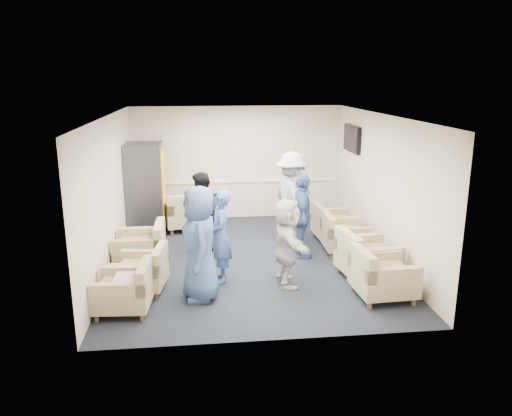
{
  "coord_description": "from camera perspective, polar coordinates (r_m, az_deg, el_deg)",
  "views": [
    {
      "loc": [
        -0.9,
        -8.85,
        3.37
      ],
      "look_at": [
        0.14,
        0.2,
        0.96
      ],
      "focal_mm": 35.0,
      "sensor_mm": 36.0,
      "label": 1
    }
  ],
  "objects": [
    {
      "name": "floor",
      "position": [
        9.51,
        -0.7,
        -5.93
      ],
      "size": [
        6.0,
        6.0,
        0.0
      ],
      "primitive_type": "plane",
      "color": "black",
      "rests_on": "ground"
    },
    {
      "name": "vending_machine",
      "position": [
        11.24,
        -12.5,
        2.24
      ],
      "size": [
        0.8,
        0.94,
        1.98
      ],
      "color": "#48484F",
      "rests_on": "floor"
    },
    {
      "name": "armchair_right_midnear",
      "position": [
        8.77,
        12.29,
        -5.64
      ],
      "size": [
        1.0,
        1.0,
        0.72
      ],
      "rotation": [
        0.0,
        0.0,
        1.7
      ],
      "color": "tan",
      "rests_on": "floor"
    },
    {
      "name": "person_front_right",
      "position": [
        8.2,
        3.57,
        -3.95
      ],
      "size": [
        0.51,
        1.39,
        1.47
      ],
      "primitive_type": "imported",
      "rotation": [
        0.0,
        0.0,
        1.63
      ],
      "color": "silver",
      "rests_on": "floor"
    },
    {
      "name": "person_front_left",
      "position": [
        7.67,
        -6.45,
        -4.05
      ],
      "size": [
        0.67,
        0.94,
        1.8
      ],
      "primitive_type": "imported",
      "rotation": [
        0.0,
        0.0,
        -1.45
      ],
      "color": "#3C5890",
      "rests_on": "floor"
    },
    {
      "name": "person_mid_right",
      "position": [
        9.47,
        5.28,
        -0.94
      ],
      "size": [
        0.47,
        0.98,
        1.61
      ],
      "primitive_type": "imported",
      "rotation": [
        0.0,
        0.0,
        1.48
      ],
      "color": "#3C5890",
      "rests_on": "floor"
    },
    {
      "name": "person_back_right",
      "position": [
        10.3,
        4.15,
        1.18
      ],
      "size": [
        1.01,
        1.37,
        1.89
      ],
      "primitive_type": "imported",
      "rotation": [
        0.0,
        0.0,
        1.85
      ],
      "color": "white",
      "rests_on": "floor"
    },
    {
      "name": "armchair_left_mid",
      "position": [
        8.31,
        -12.74,
        -7.18
      ],
      "size": [
        0.88,
        0.88,
        0.62
      ],
      "rotation": [
        0.0,
        0.0,
        -1.71
      ],
      "color": "tan",
      "rests_on": "floor"
    },
    {
      "name": "armchair_corner",
      "position": [
        11.37,
        -8.06,
        -0.64
      ],
      "size": [
        1.09,
        1.09,
        0.74
      ],
      "rotation": [
        0.0,
        0.0,
        3.35
      ],
      "color": "tan",
      "rests_on": "floor"
    },
    {
      "name": "left_wall",
      "position": [
        9.22,
        -16.39,
        1.55
      ],
      "size": [
        0.02,
        6.0,
        2.7
      ],
      "primitive_type": "cube",
      "color": "beige",
      "rests_on": "floor"
    },
    {
      "name": "front_wall",
      "position": [
        6.25,
        2.08,
        -4.04
      ],
      "size": [
        5.0,
        0.02,
        2.7
      ],
      "primitive_type": "cube",
      "color": "beige",
      "rests_on": "floor"
    },
    {
      "name": "armchair_right_far",
      "position": [
        10.66,
        8.65,
        -1.94
      ],
      "size": [
        0.86,
        0.86,
        0.65
      ],
      "rotation": [
        0.0,
        0.0,
        1.62
      ],
      "color": "tan",
      "rests_on": "floor"
    },
    {
      "name": "back_wall",
      "position": [
        12.05,
        -2.19,
        5.17
      ],
      "size": [
        5.0,
        0.02,
        2.7
      ],
      "primitive_type": "cube",
      "color": "beige",
      "rests_on": "floor"
    },
    {
      "name": "pillow",
      "position": [
        7.6,
        -14.67,
        -8.04
      ],
      "size": [
        0.34,
        0.44,
        0.12
      ],
      "primitive_type": "cube",
      "rotation": [
        0.0,
        0.0,
        -1.61
      ],
      "color": "beige",
      "rests_on": "armchair_left_near"
    },
    {
      "name": "tv",
      "position": [
        11.24,
        10.87,
        7.8
      ],
      "size": [
        0.1,
        1.0,
        0.58
      ],
      "color": "black",
      "rests_on": "right_wall"
    },
    {
      "name": "armchair_left_far",
      "position": [
        9.32,
        -12.74,
        -4.5
      ],
      "size": [
        0.88,
        0.88,
        0.69
      ],
      "rotation": [
        0.0,
        0.0,
        -1.59
      ],
      "color": "tan",
      "rests_on": "floor"
    },
    {
      "name": "armchair_right_near",
      "position": [
        8.07,
        13.96,
        -7.65
      ],
      "size": [
        0.91,
        0.91,
        0.69
      ],
      "rotation": [
        0.0,
        0.0,
        1.62
      ],
      "color": "tan",
      "rests_on": "floor"
    },
    {
      "name": "chair_rail",
      "position": [
        12.12,
        -2.16,
        3.05
      ],
      "size": [
        4.98,
        0.04,
        0.06
      ],
      "primitive_type": "cube",
      "color": "white",
      "rests_on": "back_wall"
    },
    {
      "name": "ceiling",
      "position": [
        8.92,
        -0.75,
        10.51
      ],
      "size": [
        6.0,
        6.0,
        0.0
      ],
      "primitive_type": "plane",
      "rotation": [
        3.14,
        0.0,
        0.0
      ],
      "color": "silver",
      "rests_on": "back_wall"
    },
    {
      "name": "armchair_left_near",
      "position": [
        7.66,
        -14.55,
        -9.19
      ],
      "size": [
        0.85,
        0.85,
        0.63
      ],
      "rotation": [
        0.0,
        0.0,
        -1.65
      ],
      "color": "tan",
      "rests_on": "floor"
    },
    {
      "name": "armchair_right_midfar",
      "position": [
        9.96,
        9.82,
        -3.17
      ],
      "size": [
        0.86,
        0.86,
        0.66
      ],
      "rotation": [
        0.0,
        0.0,
        1.53
      ],
      "color": "tan",
      "rests_on": "floor"
    },
    {
      "name": "person_back_left",
      "position": [
        9.78,
        -6.15,
        -0.56
      ],
      "size": [
        0.93,
        0.97,
        1.58
      ],
      "primitive_type": "imported",
      "rotation": [
        0.0,
        0.0,
        -0.96
      ],
      "color": "black",
      "rests_on": "floor"
    },
    {
      "name": "person_mid_left",
      "position": [
        8.32,
        -4.11,
        -3.27
      ],
      "size": [
        0.38,
        0.58,
        1.59
      ],
      "primitive_type": "imported",
      "rotation": [
        0.0,
        0.0,
        -1.57
      ],
      "color": "#3C5890",
      "rests_on": "floor"
    },
    {
      "name": "backpack",
      "position": [
        8.96,
        -11.53,
        -6.02
      ],
      "size": [
        0.3,
        0.24,
        0.44
      ],
      "rotation": [
        0.0,
        0.0,
        0.26
      ],
      "color": "black",
      "rests_on": "floor"
    },
    {
      "name": "right_wall",
      "position": [
        9.69,
        14.15,
        2.34
      ],
      "size": [
        0.02,
        6.0,
        2.7
      ],
      "primitive_type": "cube",
      "color": "beige",
      "rests_on": "floor"
    }
  ]
}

